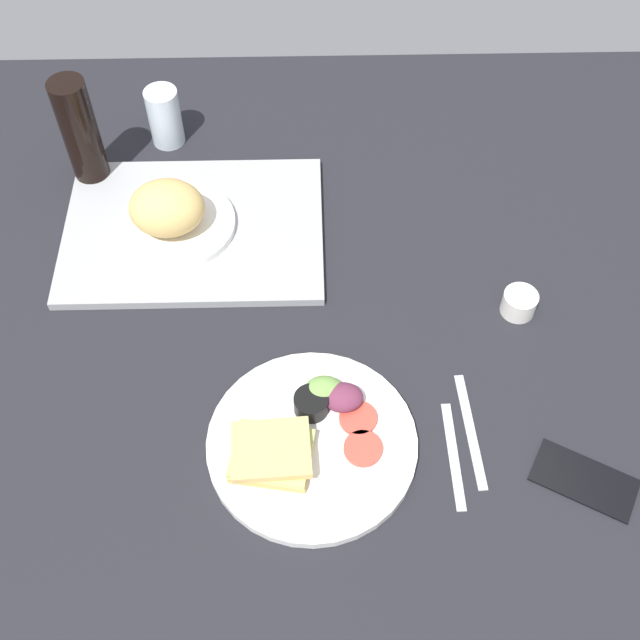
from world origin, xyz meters
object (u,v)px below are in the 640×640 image
at_px(drinking_glass, 163,117).
at_px(cell_phone, 582,480).
at_px(plate_with_salad, 307,439).
at_px(soda_bottle, 78,134).
at_px(serving_tray, 191,230).
at_px(espresso_cup, 517,303).
at_px(knife, 468,430).
at_px(bread_plate_near, 168,213).
at_px(fork, 451,455).

distance_m(drinking_glass, cell_phone, 0.97).
relative_size(plate_with_salad, soda_bottle, 1.42).
distance_m(plate_with_salad, cell_phone, 0.39).
relative_size(serving_tray, espresso_cup, 8.04).
xyz_separation_m(plate_with_salad, drinking_glass, (-0.26, 0.66, 0.04)).
distance_m(knife, cell_phone, 0.17).
height_order(serving_tray, soda_bottle, soda_bottle).
bearing_deg(drinking_glass, serving_tray, -74.90).
distance_m(serving_tray, knife, 0.59).
xyz_separation_m(bread_plate_near, drinking_glass, (-0.03, 0.25, -0.00)).
bearing_deg(plate_with_salad, cell_phone, -9.75).
distance_m(plate_with_salad, knife, 0.24).
distance_m(drinking_glass, soda_bottle, 0.17).
xyz_separation_m(soda_bottle, espresso_cup, (0.73, -0.32, -0.09)).
height_order(fork, knife, same).
distance_m(drinking_glass, fork, 0.83).
xyz_separation_m(bread_plate_near, cell_phone, (0.62, -0.48, -0.05)).
bearing_deg(plate_with_salad, espresso_cup, 34.47).
height_order(espresso_cup, fork, espresso_cup).
bearing_deg(soda_bottle, bread_plate_near, -42.08).
height_order(plate_with_salad, drinking_glass, drinking_glass).
bearing_deg(soda_bottle, fork, -44.03).
bearing_deg(plate_with_salad, fork, -6.64).
distance_m(plate_with_salad, soda_bottle, 0.69).
relative_size(soda_bottle, cell_phone, 1.50).
xyz_separation_m(espresso_cup, knife, (-0.10, -0.22, -0.02)).
relative_size(serving_tray, drinking_glass, 3.92).
xyz_separation_m(serving_tray, plate_with_salad, (0.20, -0.42, 0.01)).
bearing_deg(fork, drinking_glass, 33.50).
bearing_deg(soda_bottle, cell_phone, -38.56).
height_order(bread_plate_near, cell_phone, bread_plate_near).
xyz_separation_m(bread_plate_near, soda_bottle, (-0.16, 0.15, 0.05)).
bearing_deg(serving_tray, knife, -42.62).
distance_m(soda_bottle, cell_phone, 1.00).
relative_size(espresso_cup, knife, 0.29).
distance_m(serving_tray, fork, 0.60).
xyz_separation_m(soda_bottle, cell_phone, (0.78, -0.62, -0.10)).
relative_size(plate_with_salad, fork, 1.80).
distance_m(bread_plate_near, knife, 0.61).
bearing_deg(drinking_glass, bread_plate_near, -82.65).
distance_m(serving_tray, plate_with_salad, 0.46).
bearing_deg(drinking_glass, soda_bottle, -142.04).
xyz_separation_m(espresso_cup, fork, (-0.13, -0.26, -0.02)).
height_order(drinking_glass, knife, drinking_glass).
relative_size(serving_tray, bread_plate_near, 2.23).
relative_size(drinking_glass, fork, 0.68).
height_order(fork, cell_phone, cell_phone).
height_order(drinking_glass, cell_phone, drinking_glass).
xyz_separation_m(bread_plate_near, plate_with_salad, (0.23, -0.41, -0.04)).
height_order(drinking_glass, soda_bottle, soda_bottle).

